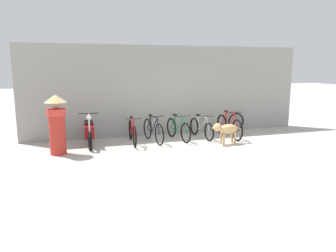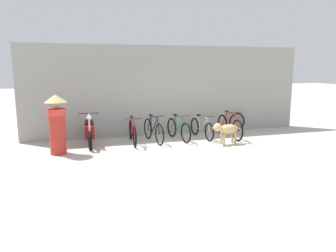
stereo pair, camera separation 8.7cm
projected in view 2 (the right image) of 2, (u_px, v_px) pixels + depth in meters
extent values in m
plane|color=#B7B2A5|center=(202.00, 155.00, 8.91)|extent=(60.00, 60.00, 0.00)
cube|color=gray|center=(170.00, 90.00, 11.44)|extent=(9.94, 0.20, 3.07)
torus|color=black|center=(135.00, 137.00, 9.64)|extent=(0.10, 0.65, 0.65)
torus|color=black|center=(131.00, 130.00, 10.69)|extent=(0.10, 0.65, 0.65)
cylinder|color=red|center=(133.00, 127.00, 10.01)|extent=(0.07, 0.54, 0.54)
cylinder|color=red|center=(132.00, 126.00, 10.31)|extent=(0.04, 0.14, 0.50)
cylinder|color=red|center=(133.00, 119.00, 10.02)|extent=(0.08, 0.63, 0.06)
cylinder|color=red|center=(131.00, 132.00, 10.50)|extent=(0.06, 0.42, 0.08)
cylinder|color=red|center=(131.00, 124.00, 10.51)|extent=(0.05, 0.33, 0.46)
cylinder|color=red|center=(134.00, 128.00, 9.67)|extent=(0.04, 0.19, 0.48)
cube|color=black|center=(131.00, 117.00, 10.32)|extent=(0.08, 0.18, 0.05)
cylinder|color=black|center=(134.00, 119.00, 9.70)|extent=(0.46, 0.06, 0.02)
torus|color=black|center=(159.00, 134.00, 9.89)|extent=(0.12, 0.68, 0.68)
torus|color=black|center=(148.00, 129.00, 10.82)|extent=(0.12, 0.68, 0.68)
cylinder|color=black|center=(155.00, 125.00, 10.21)|extent=(0.09, 0.51, 0.56)
cylinder|color=black|center=(151.00, 124.00, 10.48)|extent=(0.04, 0.13, 0.51)
cylinder|color=black|center=(154.00, 117.00, 10.21)|extent=(0.10, 0.59, 0.06)
cylinder|color=black|center=(150.00, 130.00, 10.65)|extent=(0.07, 0.39, 0.08)
cylinder|color=black|center=(149.00, 122.00, 10.65)|extent=(0.06, 0.31, 0.47)
cylinder|color=black|center=(158.00, 126.00, 9.92)|extent=(0.05, 0.18, 0.50)
cube|color=black|center=(151.00, 115.00, 10.47)|extent=(0.09, 0.19, 0.05)
cylinder|color=black|center=(157.00, 116.00, 9.93)|extent=(0.46, 0.08, 0.02)
torus|color=black|center=(186.00, 133.00, 10.20)|extent=(0.14, 0.65, 0.65)
torus|color=black|center=(172.00, 127.00, 11.09)|extent=(0.14, 0.65, 0.65)
cylinder|color=#1E7238|center=(180.00, 124.00, 10.51)|extent=(0.10, 0.50, 0.54)
cylinder|color=#1E7238|center=(176.00, 123.00, 10.77)|extent=(0.05, 0.13, 0.49)
cylinder|color=#1E7238|center=(179.00, 117.00, 10.51)|extent=(0.11, 0.58, 0.06)
cylinder|color=#1E7238|center=(174.00, 129.00, 10.93)|extent=(0.08, 0.38, 0.08)
cylinder|color=#1E7238|center=(174.00, 122.00, 10.93)|extent=(0.07, 0.30, 0.45)
cylinder|color=#1E7238|center=(185.00, 125.00, 10.22)|extent=(0.05, 0.18, 0.48)
cube|color=black|center=(175.00, 115.00, 10.76)|extent=(0.10, 0.19, 0.05)
cylinder|color=black|center=(184.00, 116.00, 10.24)|extent=(0.46, 0.09, 0.02)
torus|color=black|center=(209.00, 132.00, 10.44)|extent=(0.10, 0.60, 0.60)
torus|color=black|center=(195.00, 126.00, 11.42)|extent=(0.10, 0.60, 0.60)
cylinder|color=beige|center=(204.00, 124.00, 10.79)|extent=(0.07, 0.53, 0.50)
cylinder|color=beige|center=(199.00, 123.00, 11.07)|extent=(0.04, 0.14, 0.46)
cylinder|color=beige|center=(203.00, 117.00, 10.80)|extent=(0.07, 0.62, 0.06)
cylinder|color=beige|center=(197.00, 128.00, 11.24)|extent=(0.06, 0.40, 0.07)
cylinder|color=beige|center=(197.00, 121.00, 11.25)|extent=(0.05, 0.32, 0.42)
cylinder|color=beige|center=(208.00, 125.00, 10.48)|extent=(0.04, 0.19, 0.45)
cube|color=black|center=(199.00, 115.00, 11.07)|extent=(0.08, 0.18, 0.05)
cylinder|color=black|center=(207.00, 117.00, 10.50)|extent=(0.46, 0.06, 0.02)
torus|color=black|center=(238.00, 130.00, 10.44)|extent=(0.06, 0.71, 0.71)
torus|color=black|center=(222.00, 125.00, 11.47)|extent=(0.06, 0.71, 0.71)
cylinder|color=red|center=(232.00, 121.00, 10.80)|extent=(0.03, 0.54, 0.59)
cylinder|color=red|center=(227.00, 120.00, 11.10)|extent=(0.03, 0.14, 0.54)
cylinder|color=red|center=(231.00, 113.00, 10.80)|extent=(0.03, 0.63, 0.06)
cylinder|color=red|center=(225.00, 126.00, 11.28)|extent=(0.03, 0.41, 0.08)
cylinder|color=red|center=(225.00, 118.00, 11.28)|extent=(0.03, 0.32, 0.49)
cylinder|color=red|center=(237.00, 122.00, 10.47)|extent=(0.03, 0.19, 0.52)
cube|color=black|center=(227.00, 111.00, 11.09)|extent=(0.07, 0.18, 0.05)
cylinder|color=black|center=(236.00, 113.00, 10.49)|extent=(0.46, 0.03, 0.02)
torus|color=black|center=(90.00, 141.00, 9.33)|extent=(0.13, 0.56, 0.56)
torus|color=black|center=(89.00, 132.00, 10.53)|extent=(0.13, 0.56, 0.56)
cube|color=maroon|center=(89.00, 131.00, 9.90)|extent=(0.31, 0.79, 0.37)
cube|color=black|center=(89.00, 122.00, 9.99)|extent=(0.26, 0.51, 0.10)
cylinder|color=silver|center=(89.00, 123.00, 9.47)|extent=(0.06, 0.15, 0.59)
cylinder|color=silver|center=(90.00, 137.00, 9.41)|extent=(0.05, 0.22, 0.20)
cylinder|color=black|center=(89.00, 113.00, 9.46)|extent=(0.58, 0.05, 0.03)
sphere|color=silver|center=(89.00, 118.00, 9.46)|extent=(0.15, 0.15, 0.14)
ellipsoid|color=tan|center=(229.00, 129.00, 10.05)|extent=(0.65, 0.33, 0.29)
cylinder|color=tan|center=(224.00, 139.00, 9.96)|extent=(0.07, 0.07, 0.36)
cylinder|color=tan|center=(221.00, 138.00, 10.10)|extent=(0.07, 0.07, 0.36)
cylinder|color=tan|center=(235.00, 138.00, 10.09)|extent=(0.07, 0.07, 0.36)
cylinder|color=tan|center=(232.00, 137.00, 10.24)|extent=(0.07, 0.07, 0.36)
sphere|color=tan|center=(218.00, 127.00, 9.90)|extent=(0.26, 0.26, 0.25)
ellipsoid|color=tan|center=(214.00, 128.00, 9.87)|extent=(0.14, 0.11, 0.09)
cylinder|color=tan|center=(240.00, 129.00, 10.20)|extent=(0.28, 0.06, 0.16)
cylinder|color=#B72D23|center=(58.00, 132.00, 8.88)|extent=(0.61, 0.61, 1.25)
cylinder|color=#D63C32|center=(56.00, 112.00, 8.79)|extent=(0.72, 0.72, 0.18)
sphere|color=tan|center=(56.00, 104.00, 8.75)|extent=(0.28, 0.28, 0.20)
cone|color=tan|center=(55.00, 98.00, 8.72)|extent=(0.84, 0.84, 0.21)
torus|color=black|center=(237.00, 122.00, 12.15)|extent=(0.67, 0.09, 0.67)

